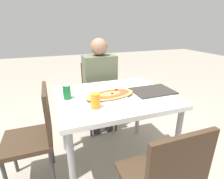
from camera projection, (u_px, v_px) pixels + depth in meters
ground_plane at (114, 161)px, 1.85m from camera, size 14.00×14.00×0.00m
dining_table at (114, 103)px, 1.62m from camera, size 1.02×0.84×0.75m
chair_far_seated at (98, 92)px, 2.35m from camera, size 0.40×0.40×0.89m
chair_side_left at (36, 133)px, 1.47m from camera, size 0.40×0.40×0.89m
person_seated at (100, 79)px, 2.18m from camera, size 0.39×0.26×1.21m
pizza_main at (110, 95)px, 1.54m from camera, size 0.48×0.31×0.05m
soda_can at (67, 92)px, 1.49m from camera, size 0.07×0.07×0.12m
drink_glass at (95, 101)px, 1.33m from camera, size 0.07×0.07×0.12m
serving_tray at (153, 91)px, 1.67m from camera, size 0.38×0.28×0.01m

